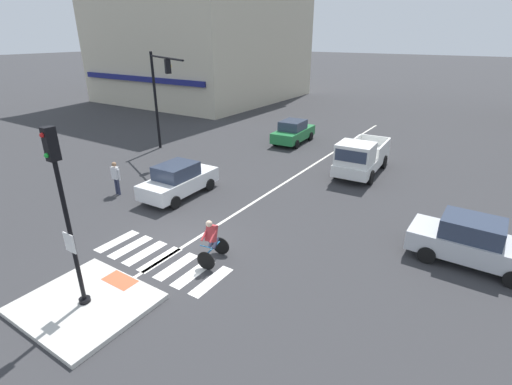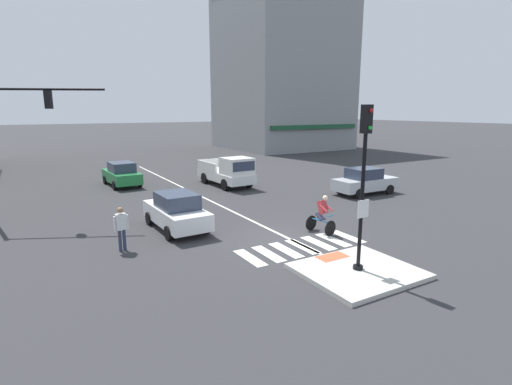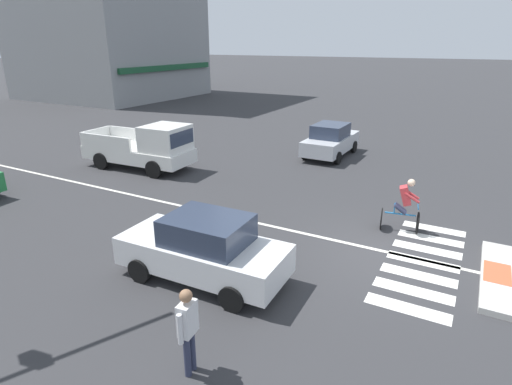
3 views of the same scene
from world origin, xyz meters
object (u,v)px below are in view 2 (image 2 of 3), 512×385
Objects in this scene: car_white_westbound_near at (177,211)px; traffic_light_mast at (8,132)px; pickup_truck_white_eastbound_far at (229,172)px; car_silver_cross_right at (365,181)px; car_green_westbound_distant at (122,174)px; signal_pole at (364,174)px; cyclist at (322,214)px; pedestrian_at_curb_left at (121,225)px.

traffic_light_mast is at bearing 140.49° from car_white_westbound_near.
car_white_westbound_near is 0.80× the size of pickup_truck_white_eastbound_far.
car_silver_cross_right is (18.48, -3.79, -3.37)m from traffic_light_mast.
car_white_westbound_near is 12.54m from car_silver_cross_right.
car_white_westbound_near is (-0.11, -11.57, 0.00)m from car_green_westbound_distant.
traffic_light_mast is 13.03m from pickup_truck_white_eastbound_far.
car_white_westbound_near is at bearing 114.43° from signal_pole.
pickup_truck_white_eastbound_far is 3.09× the size of cyclist.
signal_pole is 1.25× the size of car_silver_cross_right.
traffic_light_mast reaches higher than signal_pole.
signal_pole is 0.82× the size of traffic_light_mast.
car_green_westbound_distant and car_silver_cross_right have the same top height.
traffic_light_mast reaches higher than car_silver_cross_right.
traffic_light_mast is 8.46m from car_white_westbound_near.
pickup_truck_white_eastbound_far is (2.95, 15.13, -2.26)m from signal_pole.
traffic_light_mast is at bearing 127.08° from signal_pole.
cyclist is at bearing -37.92° from traffic_light_mast.
cyclist is 8.00m from pedestrian_at_curb_left.
pedestrian_at_curb_left reaches higher than car_green_westbound_distant.
car_white_westbound_near is at bearing -90.54° from car_green_westbound_distant.
car_silver_cross_right is 2.46× the size of cyclist.
pickup_truck_white_eastbound_far is at bearing -32.20° from car_green_westbound_distant.
car_silver_cross_right is 8.94m from pickup_truck_white_eastbound_far.
car_green_westbound_distant is (6.09, 6.64, -3.37)m from traffic_light_mast.
pickup_truck_white_eastbound_far is at bearing 133.39° from car_silver_cross_right.
traffic_light_mast is at bearing -167.64° from pickup_truck_white_eastbound_far.
car_green_westbound_distant is at bearing 99.80° from signal_pole.
pickup_truck_white_eastbound_far reaches higher than cyclist.
signal_pole is at bearing -113.66° from cyclist.
traffic_light_mast is 7.97m from pedestrian_at_curb_left.
car_green_westbound_distant is 1.02× the size of car_silver_cross_right.
car_silver_cross_right is 0.80× the size of pickup_truck_white_eastbound_far.
car_white_westbound_near is at bearing -174.76° from car_silver_cross_right.
pickup_truck_white_eastbound_far is (6.24, -3.93, 0.17)m from car_green_westbound_distant.
cyclist is 1.01× the size of pedestrian_at_curb_left.
signal_pole reaches higher than car_silver_cross_right.
traffic_light_mast reaches higher than car_white_westbound_near.
pedestrian_at_curb_left is (-7.71, 2.13, 0.11)m from cyclist.
pedestrian_at_curb_left is (-2.75, -13.12, 0.17)m from car_green_westbound_distant.
traffic_light_mast is 19.16m from car_silver_cross_right.
pedestrian_at_curb_left is (-9.00, -9.19, 0.00)m from pickup_truck_white_eastbound_far.
signal_pole is at bearing -136.48° from car_silver_cross_right.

